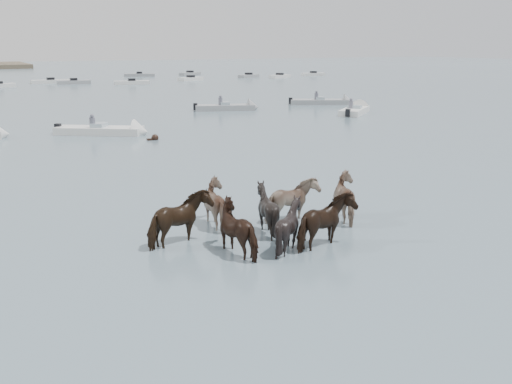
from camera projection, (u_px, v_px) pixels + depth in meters
name	position (u px, v px, depth m)	size (l,w,h in m)	color
ground	(291.00, 241.00, 16.29)	(400.00, 400.00, 0.00)	#4A606B
pony_herd	(272.00, 214.00, 16.66)	(7.67, 4.96, 1.69)	black
swimming_pony	(154.00, 138.00, 33.60)	(0.72, 0.44, 0.44)	black
motorboat_b	(111.00, 131.00, 35.62)	(5.81, 4.62, 1.92)	silver
motorboat_c	(234.00, 107.00, 49.08)	(5.81, 3.30, 1.92)	gray
motorboat_d	(356.00, 110.00, 47.04)	(5.18, 4.71, 1.92)	silver
motorboat_e	(328.00, 102.00, 53.75)	(6.12, 4.21, 1.92)	gray
distant_flotilla	(1.00, 82.00, 83.04)	(108.76, 27.33, 0.93)	silver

